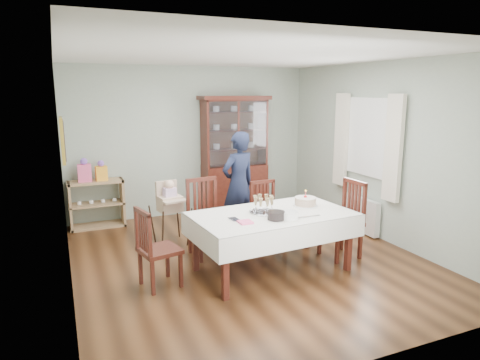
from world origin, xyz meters
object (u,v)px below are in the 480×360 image
chair_far_right (268,227)px  sideboard (97,204)px  dining_table (272,242)px  champagne_tray (263,208)px  china_cabinet (235,153)px  gift_bag_pink (84,171)px  chair_far_left (208,233)px  woman (238,184)px  chair_end_right (341,234)px  birthday_cake (305,202)px  gift_bag_orange (101,171)px  chair_end_left (159,263)px  high_chair (170,219)px

chair_far_right → sideboard: bearing=136.5°
dining_table → champagne_tray: champagne_tray is taller
dining_table → china_cabinet: bearing=77.3°
chair_far_right → gift_bag_pink: gift_bag_pink is taller
chair_far_left → woman: bearing=35.6°
china_cabinet → chair_far_right: china_cabinet is taller
chair_end_right → birthday_cake: chair_end_right is taller
dining_table → gift_bag_orange: size_ratio=6.12×
dining_table → chair_far_left: chair_far_left is taller
chair_far_left → birthday_cake: 1.42m
dining_table → woman: (0.15, 1.44, 0.44)m
chair_end_left → chair_end_right: chair_end_right is taller
chair_end_left → birthday_cake: bearing=-101.8°
chair_end_left → woman: bearing=-62.1°
chair_far_right → gift_bag_pink: (-2.41, 1.90, 0.69)m
dining_table → gift_bag_orange: bearing=123.0°
chair_end_left → gift_bag_orange: 2.73m
sideboard → gift_bag_pink: 0.60m
gift_bag_pink → gift_bag_orange: gift_bag_pink is taller
chair_end_left → champagne_tray: size_ratio=2.64×
china_cabinet → chair_end_right: (0.49, -2.69, -0.81)m
gift_bag_pink → chair_end_left: bearing=-76.9°
high_chair → gift_bag_pink: gift_bag_pink is taller
gift_bag_orange → china_cabinet: bearing=-0.0°
china_cabinet → birthday_cake: china_cabinet is taller
chair_far_left → chair_far_right: chair_far_left is taller
gift_bag_orange → woman: bearing=-34.1°
dining_table → woman: bearing=84.2°
dining_table → china_cabinet: (0.62, 2.74, 0.74)m
birthday_cake → china_cabinet: bearing=88.6°
chair_end_left → gift_bag_pink: bearing=0.9°
dining_table → chair_end_right: (1.11, 0.05, -0.07)m
chair_far_right → gift_bag_orange: bearing=135.5°
chair_far_left → chair_far_right: bearing=-3.7°
chair_end_left → birthday_cake: (1.98, 0.01, 0.53)m
chair_far_left → chair_end_left: 1.11m
woman → birthday_cake: 1.38m
chair_far_right → chair_end_left: (-1.80, -0.73, 0.00)m
chair_far_left → china_cabinet: bearing=53.4°
chair_far_left → gift_bag_pink: gift_bag_pink is taller
gift_bag_pink → gift_bag_orange: (0.26, -0.00, -0.02)m
chair_far_left → gift_bag_pink: bearing=122.8°
chair_end_left → high_chair: bearing=-31.9°
chair_far_right → high_chair: high_chair is taller
woman → sideboard: bearing=-49.1°
sideboard → chair_end_right: (2.99, -2.71, -0.08)m
chair_end_left → gift_bag_pink: (-0.61, 2.63, 0.69)m
dining_table → champagne_tray: 0.46m
china_cabinet → birthday_cake: bearing=-91.4°
china_cabinet → gift_bag_orange: (-2.40, 0.00, -0.17)m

